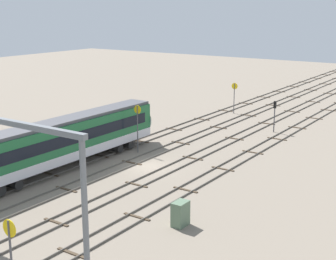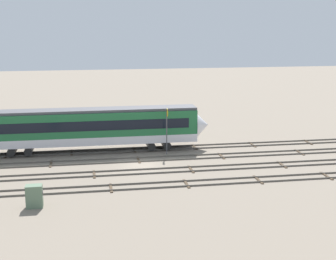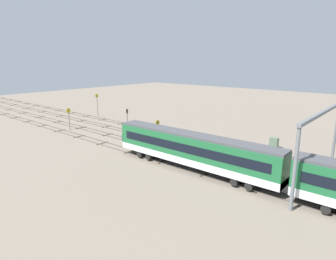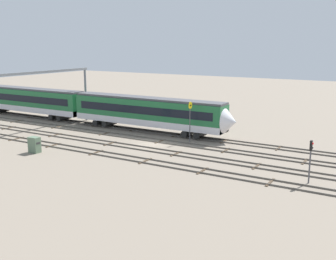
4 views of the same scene
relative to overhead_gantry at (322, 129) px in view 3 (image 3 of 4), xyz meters
name	(u,v)px [view 3 (image 3 of 4)]	position (x,y,z in m)	size (l,w,h in m)	color
ground_plane	(190,151)	(18.36, 0.11, -6.47)	(207.85, 207.85, 0.00)	gray
track_near_foreground	(212,142)	(18.36, -6.34, -6.40)	(191.85, 2.40, 0.16)	#59544C
track_second_near	(198,148)	(18.36, -2.04, -6.40)	(191.85, 2.40, 0.16)	#59544C
track_middle	(182,154)	(18.36, 2.26, -6.40)	(191.85, 2.40, 0.16)	#59544C
track_with_train	(164,161)	(18.36, 6.56, -6.40)	(191.85, 2.40, 0.16)	#59544C
overhead_gantry	(322,129)	(0.00, 0.00, 0.00)	(0.40, 18.39, 8.60)	slate
speed_sign_near_foreground	(97,102)	(54.00, -8.28, -2.76)	(0.14, 0.93, 5.76)	#4C4C51
speed_sign_mid_trackside	(158,132)	(21.74, 4.06, -3.11)	(0.14, 0.90, 5.21)	#4C4C51
speed_sign_far_trackside	(69,116)	(45.89, 4.70, -3.46)	(0.14, 0.95, 4.56)	#4C4C51
signal_light_trackside_departure	(127,115)	(38.53, -4.65, -3.84)	(0.31, 0.32, 3.98)	#4C4C51
relay_cabinet	(274,143)	(8.70, -9.84, -5.55)	(1.31, 0.88, 1.84)	#597259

